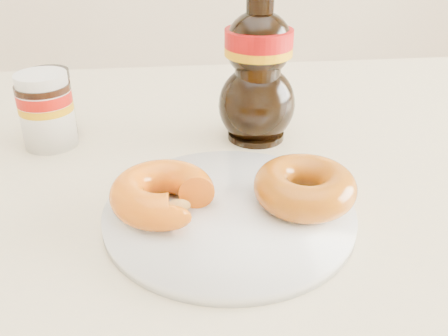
{
  "coord_description": "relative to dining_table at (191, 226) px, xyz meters",
  "views": [
    {
      "loc": [
        -0.02,
        -0.45,
        1.06
      ],
      "look_at": [
        0.04,
        0.04,
        0.79
      ],
      "focal_mm": 40.0,
      "sensor_mm": 36.0,
      "label": 1
    }
  ],
  "objects": [
    {
      "name": "donut_bitten",
      "position": [
        -0.03,
        -0.1,
        0.12
      ],
      "size": [
        0.11,
        0.11,
        0.04
      ],
      "primitive_type": "torus",
      "rotation": [
        0.0,
        0.0,
        -0.02
      ],
      "color": "#DA5E0C",
      "rests_on": "plate"
    },
    {
      "name": "dark_jar",
      "position": [
        -0.19,
        0.13,
        0.13
      ],
      "size": [
        0.06,
        0.06,
        0.1
      ],
      "rotation": [
        0.0,
        0.0,
        -0.03
      ],
      "color": "black",
      "rests_on": "dining_table"
    },
    {
      "name": "nutella_jar",
      "position": [
        -0.19,
        0.1,
        0.14
      ],
      "size": [
        0.07,
        0.07,
        0.1
      ],
      "rotation": [
        0.0,
        0.0,
        0.37
      ],
      "color": "white",
      "rests_on": "dining_table"
    },
    {
      "name": "syrup_bottle",
      "position": [
        0.1,
        0.09,
        0.19
      ],
      "size": [
        0.12,
        0.11,
        0.21
      ],
      "primitive_type": null,
      "rotation": [
        0.0,
        0.0,
        -0.15
      ],
      "color": "black",
      "rests_on": "dining_table"
    },
    {
      "name": "dining_table",
      "position": [
        0.0,
        0.0,
        0.0
      ],
      "size": [
        1.4,
        0.9,
        0.75
      ],
      "color": "beige",
      "rests_on": "ground"
    },
    {
      "name": "donut_whole",
      "position": [
        0.12,
        -0.1,
        0.12
      ],
      "size": [
        0.12,
        0.12,
        0.04
      ],
      "primitive_type": "torus",
      "rotation": [
        0.0,
        0.0,
        -0.07
      ],
      "color": "#A95A0A",
      "rests_on": "plate"
    },
    {
      "name": "plate",
      "position": [
        0.04,
        -0.11,
        0.09
      ],
      "size": [
        0.27,
        0.27,
        0.01
      ],
      "color": "white",
      "rests_on": "dining_table"
    }
  ]
}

